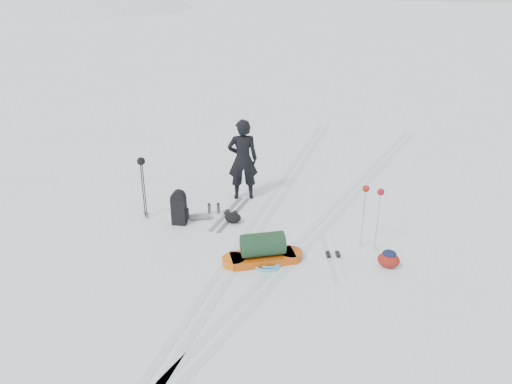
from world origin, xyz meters
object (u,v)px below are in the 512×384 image
at_px(skier, 243,160).
at_px(ski_poles_black, 142,169).
at_px(pulk_sled, 263,251).
at_px(expedition_rucksack, 182,208).

distance_m(skier, ski_poles_black, 2.42).
bearing_deg(pulk_sled, expedition_rucksack, 125.61).
height_order(expedition_rucksack, ski_poles_black, ski_poles_black).
relative_size(skier, pulk_sled, 1.27).
bearing_deg(skier, ski_poles_black, 21.77).
bearing_deg(skier, expedition_rucksack, 41.43).
bearing_deg(ski_poles_black, pulk_sled, -39.05).
bearing_deg(pulk_sled, ski_poles_black, 132.22).
bearing_deg(expedition_rucksack, ski_poles_black, 169.93).
height_order(skier, pulk_sled, skier).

